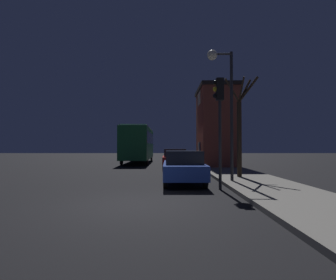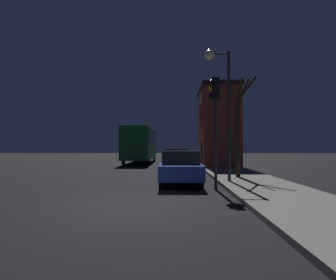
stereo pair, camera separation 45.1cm
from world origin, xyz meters
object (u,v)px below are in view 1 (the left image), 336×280
traffic_light (220,110)px  bare_tree (241,127)px  streetlamp (223,86)px  bus (139,142)px  car_mid_lane (175,158)px  car_near_lane (184,166)px

traffic_light → bare_tree: bearing=61.5°
streetlamp → traffic_light: size_ratio=1.35×
traffic_light → bus: bearing=107.0°
bare_tree → bus: 15.57m
bare_tree → bus: bearing=116.5°
streetlamp → bus: streetlamp is taller
bare_tree → car_mid_lane: bare_tree is taller
streetlamp → bus: (-5.70, 15.47, -2.38)m
traffic_light → car_mid_lane: traffic_light is taller
streetlamp → bare_tree: size_ratio=1.18×
bare_tree → bus: (-6.94, 13.93, -0.54)m
bare_tree → car_near_lane: bearing=-156.7°
car_near_lane → car_mid_lane: (-0.19, 8.45, -0.00)m
bus → car_mid_lane: (3.68, -6.80, -1.40)m
bus → car_near_lane: 15.80m
bus → car_mid_lane: bearing=-61.6°
traffic_light → bus: (-5.22, 17.09, -1.03)m
bare_tree → bus: size_ratio=0.52×
streetlamp → car_mid_lane: (-2.01, 8.67, -3.78)m
streetlamp → bus: size_ratio=0.62×
car_near_lane → traffic_light: bearing=-53.6°
traffic_light → bare_tree: size_ratio=0.87×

